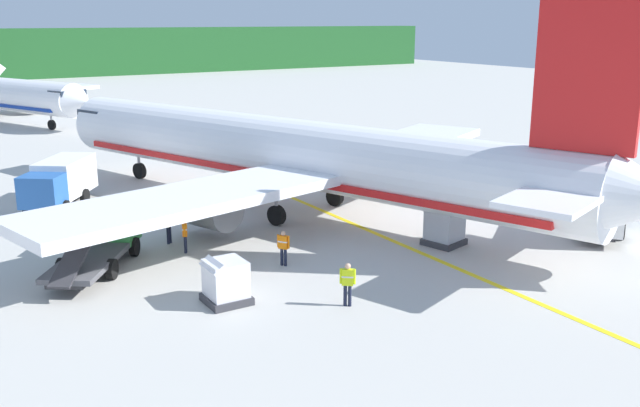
# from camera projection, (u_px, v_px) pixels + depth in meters

# --- Properties ---
(airliner_foreground) EXTENTS (33.77, 40.28, 11.90)m
(airliner_foreground) POSITION_uv_depth(u_px,v_px,m) (294.00, 154.00, 39.79)
(airliner_foreground) COLOR white
(airliner_foreground) RESTS_ON ground
(service_truck_fuel) EXTENTS (5.64, 6.75, 2.76)m
(service_truck_fuel) POSITION_uv_depth(u_px,v_px,m) (103.00, 238.00, 32.02)
(service_truck_fuel) COLOR #338C3F
(service_truck_fuel) RESTS_ON ground
(service_truck_baggage) EXTENTS (5.38, 6.26, 2.74)m
(service_truck_baggage) POSITION_uv_depth(u_px,v_px,m) (60.00, 181.00, 41.50)
(service_truck_baggage) COLOR #2659A5
(service_truck_baggage) RESTS_ON ground
(service_truck_catering) EXTENTS (6.28, 5.50, 2.91)m
(service_truck_catering) POSITION_uv_depth(u_px,v_px,m) (601.00, 203.00, 36.39)
(service_truck_catering) COLOR #2659A5
(service_truck_catering) RESTS_ON ground
(cargo_container_near) EXTENTS (2.07, 2.07, 2.10)m
(cargo_container_near) POSITION_uv_depth(u_px,v_px,m) (444.00, 225.00, 34.61)
(cargo_container_near) COLOR #333338
(cargo_container_near) RESTS_ON ground
(cargo_container_mid) EXTENTS (1.66, 1.66, 1.86)m
(cargo_container_mid) POSITION_uv_depth(u_px,v_px,m) (225.00, 282.00, 27.49)
(cargo_container_mid) COLOR #333338
(cargo_container_mid) RESTS_ON ground
(crew_marshaller) EXTENTS (0.52, 0.46, 1.79)m
(crew_marshaller) POSITION_uv_depth(u_px,v_px,m) (168.00, 223.00, 34.75)
(crew_marshaller) COLOR #191E33
(crew_marshaller) RESTS_ON ground
(crew_loader_left) EXTENTS (0.39, 0.59, 1.72)m
(crew_loader_left) POSITION_uv_depth(u_px,v_px,m) (185.00, 232.00, 33.39)
(crew_loader_left) COLOR #191E33
(crew_loader_left) RESTS_ON ground
(crew_loader_right) EXTENTS (0.44, 0.54, 1.64)m
(crew_loader_right) POSITION_uv_depth(u_px,v_px,m) (283.00, 245.00, 31.65)
(crew_loader_right) COLOR #191E33
(crew_loader_right) RESTS_ON ground
(crew_supervisor) EXTENTS (0.51, 0.46, 1.75)m
(crew_supervisor) POSITION_uv_depth(u_px,v_px,m) (348.00, 281.00, 27.15)
(crew_supervisor) COLOR #191E33
(crew_supervisor) RESTS_ON ground
(apron_guide_line) EXTENTS (0.30, 60.00, 0.01)m
(apron_guide_line) POSITION_uv_depth(u_px,v_px,m) (361.00, 227.00, 37.75)
(apron_guide_line) COLOR yellow
(apron_guide_line) RESTS_ON ground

